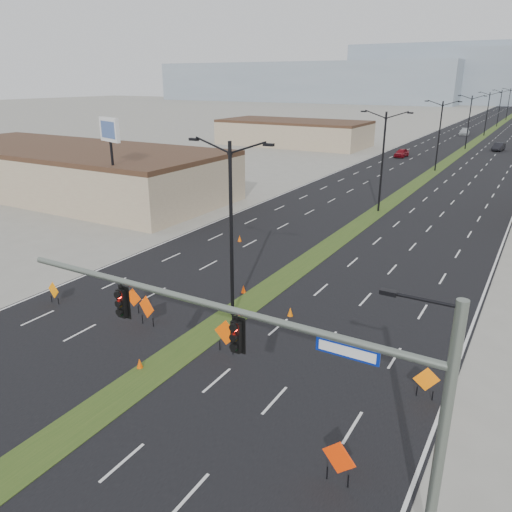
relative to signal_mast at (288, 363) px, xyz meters
The scene contains 29 objects.
ground 10.01m from the signal_mast, 166.85° to the right, with size 600.00×600.00×0.00m, color gray.
road_surface 98.49m from the signal_mast, 94.99° to the left, with size 25.00×400.00×0.02m, color black.
median_strip 98.49m from the signal_mast, 94.99° to the left, with size 2.00×400.00×0.04m, color #254217.
building_sw_near 51.83m from the signal_mast, 147.26° to the left, with size 40.00×16.00×5.00m, color tan.
building_sw_far 92.41m from the signal_mast, 116.04° to the left, with size 30.00×14.00×4.50m, color tan.
mesa_west 306.35m from the signal_mast, 114.82° to the left, with size 180.00×50.00×22.00m, color gray.
mesa_backdrop 320.53m from the signal_mast, 96.91° to the left, with size 140.00×50.00×32.00m, color gray.
signal_mast is the anchor object (origin of this frame).
streetlight_0 13.18m from the signal_mast, 130.54° to the left, with size 5.15×0.24×10.02m.
streetlight_1 38.96m from the signal_mast, 102.69° to the left, with size 5.15×0.24×10.02m.
streetlight_2 66.56m from the signal_mast, 97.39° to the left, with size 5.15×0.24×10.02m.
streetlight_3 94.39m from the signal_mast, 95.20° to the left, with size 5.15×0.24×10.02m.
streetlight_4 122.30m from the signal_mast, 94.01° to the left, with size 5.15×0.24×10.02m.
streetlight_5 150.25m from the signal_mast, 93.26° to the left, with size 5.15×0.24×10.02m.
streetlight_6 178.21m from the signal_mast, 92.75° to the left, with size 5.15×0.24×10.02m.
car_left 79.16m from the signal_mast, 102.11° to the left, with size 1.72×4.26×1.45m, color maroon.
car_mid 94.78m from the signal_mast, 91.63° to the left, with size 1.60×4.58×1.51m, color black.
car_far 121.97m from the signal_mast, 96.08° to the left, with size 2.18×5.35×1.55m, color #B7BEC1.
construction_sign_0 20.15m from the signal_mast, 162.71° to the left, with size 1.06×0.19×1.42m.
construction_sign_1 16.15m from the signal_mast, 151.76° to the left, with size 1.15×0.09×1.53m.
construction_sign_2 14.16m from the signal_mast, 151.30° to the left, with size 1.32×0.37×1.81m.
construction_sign_3 9.83m from the signal_mast, 136.11° to the left, with size 1.35×0.06×1.80m.
construction_sign_4 4.17m from the signal_mast, 34.15° to the left, with size 1.29×0.28×1.73m.
construction_sign_5 8.89m from the signal_mast, 68.38° to the left, with size 1.06×0.50×1.52m.
cone_0 10.78m from the signal_mast, 162.13° to the left, with size 0.32×0.32×0.54m, color #D84A04.
cone_1 16.88m from the signal_mast, 126.58° to the left, with size 0.32×0.32×0.53m, color #E74204.
cone_2 13.64m from the signal_mast, 115.79° to the left, with size 0.33×0.33×0.56m, color #DD5F04.
cone_3 27.40m from the signal_mast, 125.29° to the left, with size 0.33×0.33×0.55m, color #DE5204.
pole_sign_west 35.94m from the signal_mast, 143.66° to the left, with size 3.13×1.32×9.76m.
Camera 1 is at (14.40, -10.00, 13.04)m, focal length 35.00 mm.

